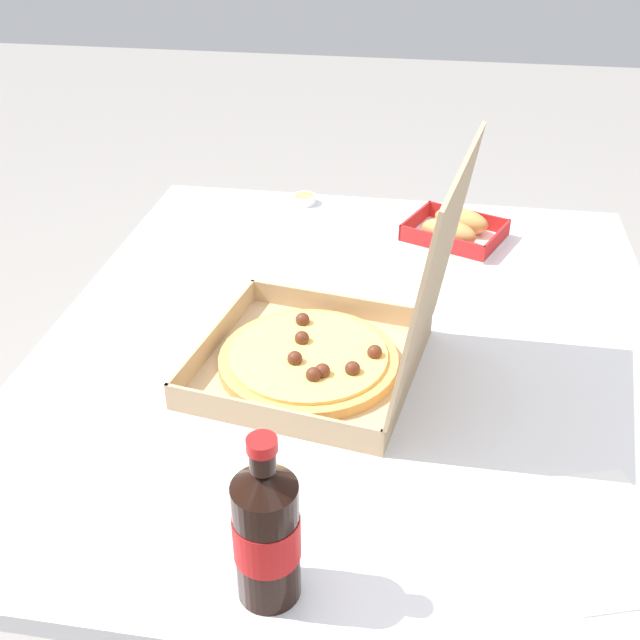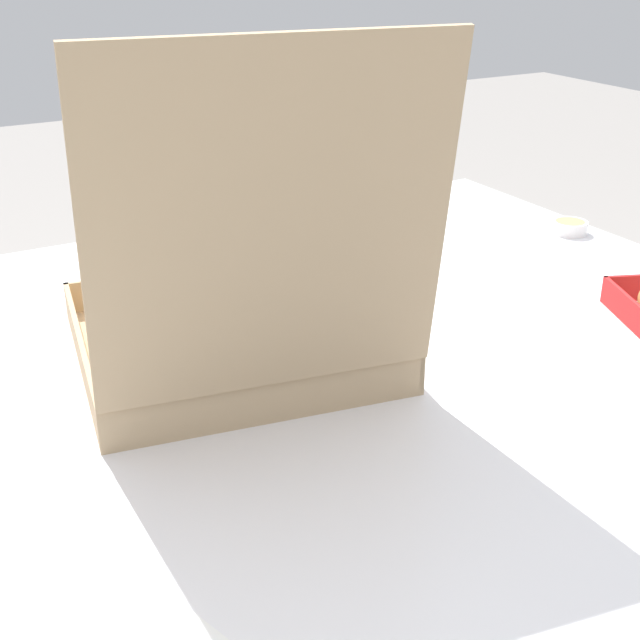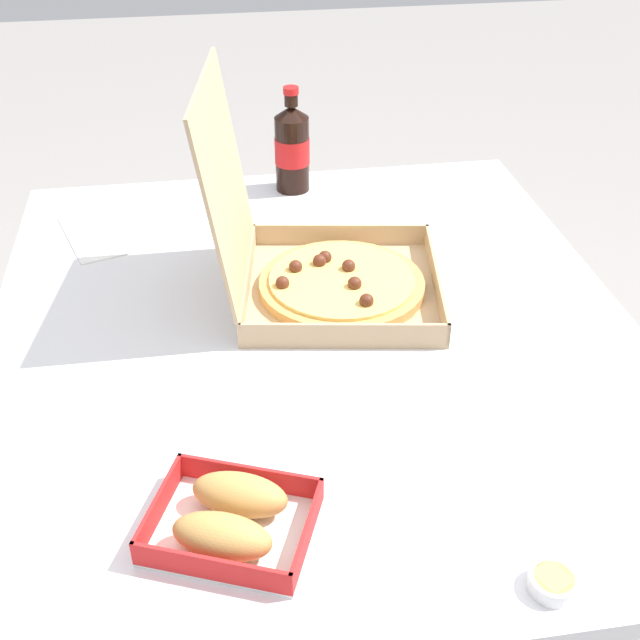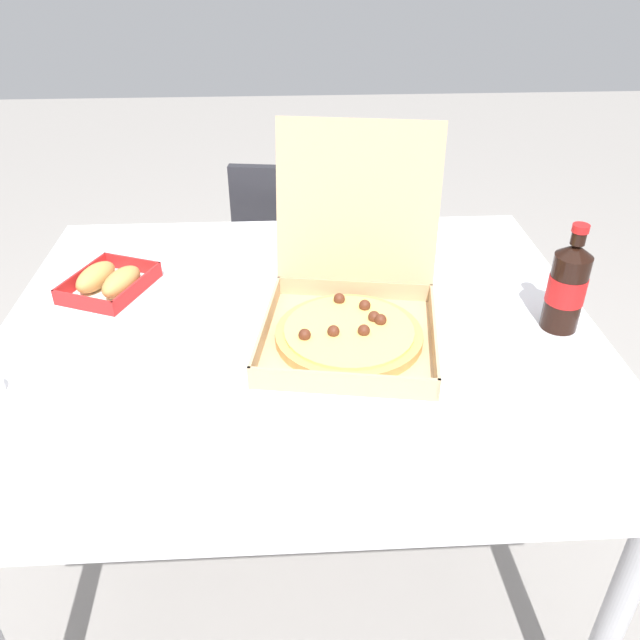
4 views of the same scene
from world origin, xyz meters
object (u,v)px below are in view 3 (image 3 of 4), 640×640
Objects in this scene: cola_bottle at (292,148)px; dipping_sauce_cup at (553,582)px; paper_menu at (107,232)px; pizza_box_open at (321,267)px; bread_side_box at (231,518)px.

dipping_sauce_cup is (-1.07, -0.15, -0.08)m from cola_bottle.
dipping_sauce_cup reaches higher than paper_menu.
dipping_sauce_cup is at bearing -167.68° from paper_menu.
pizza_box_open is at bearing 179.33° from cola_bottle.
bread_side_box is 0.37m from dipping_sauce_cup.
pizza_box_open reaches higher than dipping_sauce_cup.
cola_bottle reaches higher than paper_menu.
bread_side_box is (-0.51, 0.19, -0.03)m from pizza_box_open.
cola_bottle reaches higher than dipping_sauce_cup.
pizza_box_open is 1.93× the size of cola_bottle.
pizza_box_open is 1.86× the size of bread_side_box.
cola_bottle is (0.42, -0.00, 0.04)m from pizza_box_open.
cola_bottle is 1.09m from dipping_sauce_cup.
dipping_sauce_cup is (-0.14, -0.35, -0.01)m from bread_side_box.
pizza_box_open reaches higher than cola_bottle.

